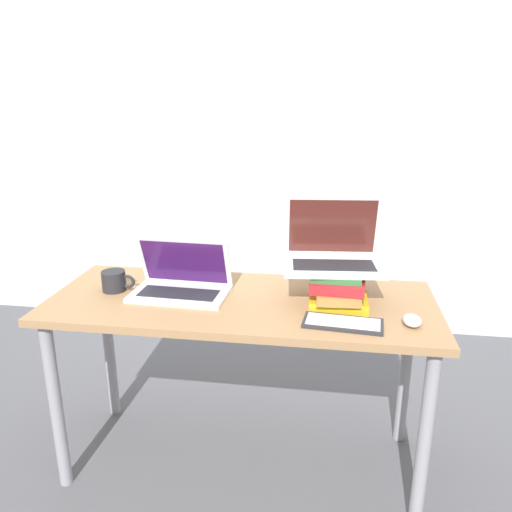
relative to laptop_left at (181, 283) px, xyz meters
name	(u,v)px	position (x,y,z in m)	size (l,w,h in m)	color
wall_back	(280,123)	(0.25, 1.39, 0.55)	(8.00, 0.05, 2.70)	silver
desk	(241,321)	(0.25, -0.02, -0.14)	(1.50, 0.61, 0.76)	#9E754C
laptop_left	(181,283)	(0.00, 0.00, 0.00)	(0.39, 0.24, 0.23)	silver
book_stack	(338,287)	(0.61, -0.01, 0.02)	(0.22, 0.27, 0.13)	gold
laptop_on_books	(333,252)	(0.59, 0.05, 0.14)	(0.39, 0.29, 0.26)	silver
wireless_keyboard	(343,323)	(0.63, -0.19, -0.04)	(0.28, 0.14, 0.01)	#28282D
mouse	(412,320)	(0.87, -0.16, -0.03)	(0.07, 0.10, 0.03)	#B2B2B7
mug	(115,281)	(-0.28, -0.01, 0.00)	(0.14, 0.10, 0.08)	#232328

